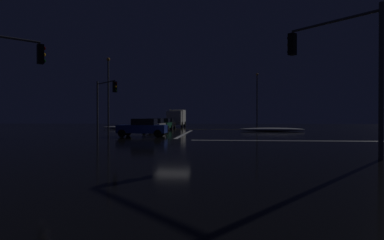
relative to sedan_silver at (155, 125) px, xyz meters
The scene contains 15 objects.
ground 12.39m from the sedan_silver, 72.37° to the right, with size 120.00×120.00×0.10m, color black.
stop_line_north 4.61m from the sedan_silver, 34.56° to the right, with size 0.35×15.84×0.01m.
centre_line_ns 9.80m from the sedan_silver, 67.47° to the left, with size 22.00×0.15×0.01m.
crosswalk_bar_east 17.59m from the sedan_silver, 42.08° to the right, with size 15.84×0.40×0.01m.
snow_bank_left_curb 11.77m from the sedan_silver, 122.15° to the left, with size 7.31×1.50×0.43m.
snow_bank_right_curb 14.20m from the sedan_silver, 14.41° to the left, with size 7.80×1.50×0.43m.
sedan_silver is the anchor object (origin of this frame).
sedan_green 5.54m from the sedan_silver, 90.52° to the left, with size 2.02×4.33×1.57m.
sedan_black 11.65m from the sedan_silver, 92.16° to the left, with size 2.02×4.33×1.57m.
box_truck 19.19m from the sedan_silver, 89.92° to the left, with size 2.68×8.28×3.08m.
sedan_blue_crossing 7.83m from the sedan_silver, 86.26° to the right, with size 4.33×2.02×1.57m.
traffic_signal_se 23.83m from the sedan_silver, 58.94° to the right, with size 3.04×3.04×6.16m.
traffic_signal_nw 6.50m from the sedan_silver, 142.22° to the right, with size 3.26×3.26×5.58m.
streetlamp_right_far 24.09m from the sedan_silver, 53.57° to the left, with size 0.44×0.44×9.41m.
streetlamp_left_near 8.50m from the sedan_silver, 155.25° to the left, with size 0.44×0.44×9.20m.
Camera 1 is at (3.15, -21.86, 1.63)m, focal length 28.05 mm.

